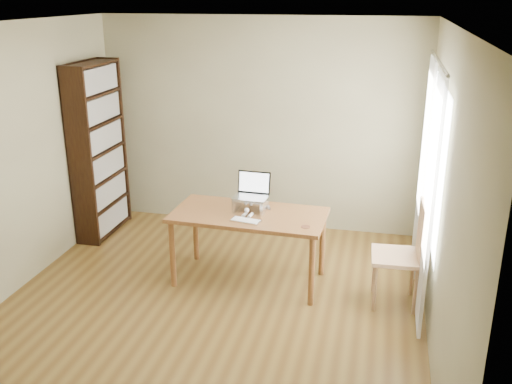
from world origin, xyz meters
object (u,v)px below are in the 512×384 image
bookshelf (98,150)px  laptop (252,191)px  chair (406,251)px  desk (249,221)px  keyboard (246,221)px  cat (254,203)px

bookshelf → laptop: (2.07, -0.71, -0.11)m
laptop → chair: 1.62m
bookshelf → laptop: size_ratio=6.01×
bookshelf → chair: 3.78m
bookshelf → chair: size_ratio=2.03×
desk → keyboard: size_ratio=5.08×
desk → keyboard: keyboard is taller
bookshelf → chair: bearing=-15.3°
desk → cat: bearing=77.1°
desk → cat: cat is taller
cat → chair: (1.52, -0.24, -0.26)m
chair → bookshelf: bearing=162.2°
cat → keyboard: bearing=-84.0°
bookshelf → keyboard: bookshelf is taller
desk → cat: 0.19m
laptop → keyboard: 0.40m
keyboard → cat: bearing=99.3°
laptop → bookshelf: bearing=163.2°
keyboard → chair: size_ratio=0.30×
laptop → cat: (0.03, -0.03, -0.12)m
bookshelf → desk: (2.07, -0.85, -0.39)m
chair → keyboard: bearing=-179.3°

